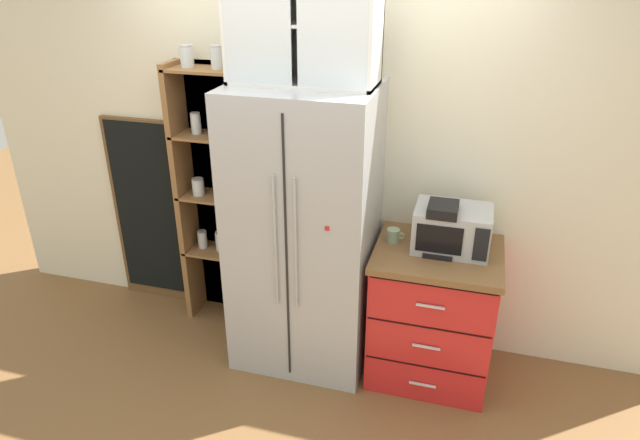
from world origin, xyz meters
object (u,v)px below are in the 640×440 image
Objects in this scene: mug_sage at (393,235)px; bottle_amber at (442,226)px; microwave at (452,229)px; refrigerator at (305,231)px; bottle_green at (441,232)px; chalkboard_menu at (151,213)px; coffee_maker at (441,227)px.

bottle_amber reaches higher than mug_sage.
mug_sage is (-0.34, -0.01, -0.09)m from microwave.
refrigerator is 0.83m from bottle_green.
refrigerator is 1.26× the size of chalkboard_menu.
chalkboard_menu reaches higher than coffee_maker.
bottle_amber is 1.07× the size of bottle_green.
chalkboard_menu is at bearing 172.19° from mug_sage.
refrigerator is at bearing -175.29° from microwave.
refrigerator is at bearing -13.74° from chalkboard_menu.
chalkboard_menu is at bearing 174.00° from bottle_amber.
refrigerator is at bearing -177.85° from coffee_maker.
mug_sage is 0.08× the size of chalkboard_menu.
refrigerator is 0.55m from mug_sage.
coffee_maker reaches higher than bottle_green.
refrigerator is 16.11× the size of mug_sage.
refrigerator reaches higher than coffee_maker.
mug_sage is at bearing -178.67° from microwave.
bottle_green is (0.83, 0.02, 0.10)m from refrigerator.
coffee_maker is at bearing -6.93° from mug_sage.
chalkboard_menu reaches higher than microwave.
bottle_amber is at bearing 90.00° from bottle_green.
refrigerator is 6.20× the size of bottle_amber.
bottle_amber is (-0.06, 0.02, 0.00)m from microwave.
coffee_maker is 0.21× the size of chalkboard_menu.
bottle_green is at bearing 1.67° from refrigerator.
coffee_maker is 0.30m from mug_sage.
coffee_maker is (-0.06, -0.04, 0.03)m from microwave.
refrigerator reaches higher than bottle_amber.
microwave is 0.30× the size of chalkboard_menu.
mug_sage is at bearing -7.81° from chalkboard_menu.
chalkboard_menu is (-2.14, 0.30, -0.28)m from bottle_green.
bottle_amber is at bearing -6.00° from chalkboard_menu.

